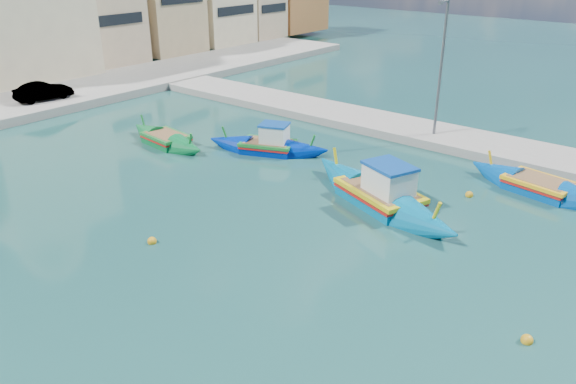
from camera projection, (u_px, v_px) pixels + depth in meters
ground at (358, 325)px, 17.09m from camera, size 160.00×160.00×0.00m
east_quay at (542, 158)px, 29.75m from camera, size 4.00×70.00×0.50m
quay_street_lamp at (441, 68)px, 31.16m from camera, size 1.18×0.16×8.00m
luzzu_turquoise_cabin at (380, 196)px, 24.92m from camera, size 5.60×9.96×3.17m
luzzu_blue_cabin at (268, 147)px, 31.20m from camera, size 4.35×7.33×2.55m
luzzu_green at (166, 140)px, 32.46m from camera, size 2.48×6.99×2.16m
luzzu_cyan_south at (539, 188)px, 26.13m from camera, size 3.23×7.66×2.31m
mooring_buoys at (239, 247)px, 21.31m from camera, size 20.53×24.74×0.36m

